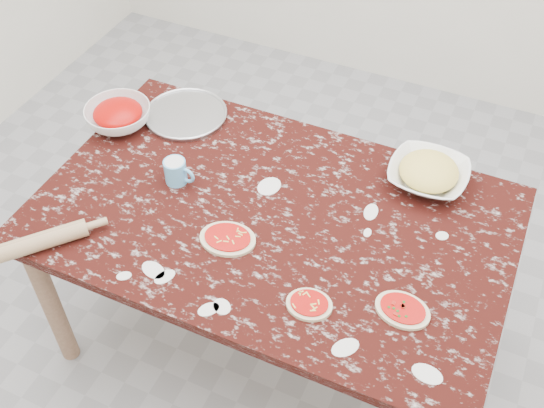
% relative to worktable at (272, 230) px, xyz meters
% --- Properties ---
extents(ground, '(4.00, 4.00, 0.00)m').
position_rel_worktable_xyz_m(ground, '(0.00, 0.00, -0.67)').
color(ground, gray).
extents(worktable, '(1.60, 1.00, 0.75)m').
position_rel_worktable_xyz_m(worktable, '(0.00, 0.00, 0.00)').
color(worktable, black).
rests_on(worktable, ground).
extents(pizza_tray, '(0.39, 0.39, 0.01)m').
position_rel_worktable_xyz_m(pizza_tray, '(-0.53, 0.34, 0.09)').
color(pizza_tray, '#B2B2B7').
rests_on(pizza_tray, worktable).
extents(sauce_bowl, '(0.33, 0.33, 0.08)m').
position_rel_worktable_xyz_m(sauce_bowl, '(-0.74, 0.19, 0.12)').
color(sauce_bowl, white).
rests_on(sauce_bowl, worktable).
extents(cheese_bowl, '(0.28, 0.28, 0.07)m').
position_rel_worktable_xyz_m(cheese_bowl, '(0.44, 0.37, 0.12)').
color(cheese_bowl, white).
rests_on(cheese_bowl, worktable).
extents(flour_mug, '(0.12, 0.08, 0.09)m').
position_rel_worktable_xyz_m(flour_mug, '(-0.37, 0.01, 0.13)').
color(flour_mug, '#62B2E8').
rests_on(flour_mug, worktable).
extents(pizza_left, '(0.21, 0.17, 0.02)m').
position_rel_worktable_xyz_m(pizza_left, '(-0.08, -0.17, 0.09)').
color(pizza_left, beige).
rests_on(pizza_left, worktable).
extents(pizza_mid, '(0.16, 0.14, 0.02)m').
position_rel_worktable_xyz_m(pizza_mid, '(0.26, -0.30, 0.09)').
color(pizza_mid, beige).
rests_on(pizza_mid, worktable).
extents(pizza_right, '(0.18, 0.14, 0.02)m').
position_rel_worktable_xyz_m(pizza_right, '(0.52, -0.20, 0.09)').
color(pizza_right, beige).
rests_on(pizza_right, worktable).
extents(rolling_pin, '(0.24, 0.26, 0.06)m').
position_rel_worktable_xyz_m(rolling_pin, '(-0.61, -0.44, 0.11)').
color(rolling_pin, tan).
rests_on(rolling_pin, worktable).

